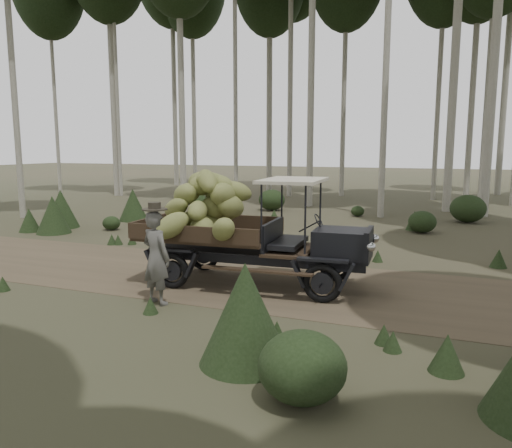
% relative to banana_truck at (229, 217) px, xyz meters
% --- Properties ---
extents(ground, '(120.00, 120.00, 0.00)m').
position_rel_banana_truck_xyz_m(ground, '(-1.50, 0.37, -1.42)').
color(ground, '#473D2B').
rests_on(ground, ground).
extents(dirt_track, '(70.00, 4.00, 0.01)m').
position_rel_banana_truck_xyz_m(dirt_track, '(-1.50, 0.37, -1.41)').
color(dirt_track, brown).
rests_on(dirt_track, ground).
extents(banana_truck, '(4.98, 2.45, 2.49)m').
position_rel_banana_truck_xyz_m(banana_truck, '(0.00, 0.00, 0.00)').
color(banana_truck, black).
rests_on(banana_truck, ground).
extents(farmer, '(0.72, 0.58, 1.88)m').
position_rel_banana_truck_xyz_m(farmer, '(-0.66, -1.75, -0.53)').
color(farmer, '#57554F').
rests_on(farmer, ground).
extents(undergrowth, '(22.87, 22.32, 1.37)m').
position_rel_banana_truck_xyz_m(undergrowth, '(0.04, 0.92, -0.89)').
color(undergrowth, '#233319').
rests_on(undergrowth, ground).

